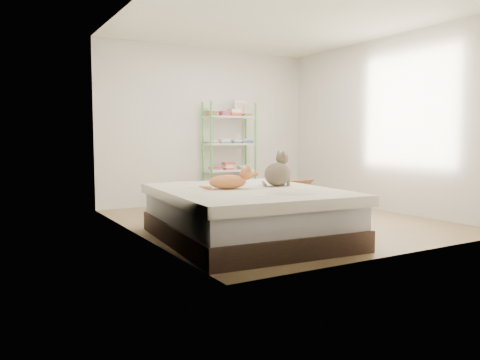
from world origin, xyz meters
TOP-DOWN VIEW (x-y plane):
  - room at (0.00, 0.00)m, footprint 3.81×4.21m
  - bed at (-0.97, -0.81)m, footprint 1.90×2.30m
  - orange_cat at (-1.15, -0.73)m, footprint 0.53×0.39m
  - grey_cat at (-0.51, -0.74)m, footprint 0.37×0.31m
  - shelf_unit at (0.30, 1.88)m, footprint 0.88×0.36m
  - cardboard_box at (0.93, 1.02)m, footprint 0.56×0.53m
  - white_bin at (-0.56, 1.78)m, footprint 0.42×0.40m

SIDE VIEW (x-z plane):
  - cardboard_box at x=0.93m, z-range -0.03..0.42m
  - white_bin at x=-0.56m, z-range 0.00..0.40m
  - bed at x=-0.97m, z-range 0.00..0.55m
  - orange_cat at x=-1.15m, z-range 0.55..0.75m
  - grey_cat at x=-0.51m, z-range 0.55..0.94m
  - shelf_unit at x=0.30m, z-range 0.02..1.76m
  - room at x=0.00m, z-range 0.00..2.61m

